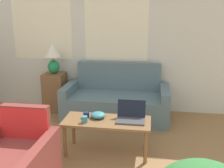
% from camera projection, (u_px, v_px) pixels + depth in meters
% --- Properties ---
extents(wall_back, '(6.40, 0.06, 2.60)m').
position_uv_depth(wall_back, '(83.00, 37.00, 4.66)').
color(wall_back, silver).
rests_on(wall_back, ground_plane).
extents(couch, '(1.73, 0.81, 0.89)m').
position_uv_depth(couch, '(116.00, 102.00, 4.44)').
color(couch, slate).
rests_on(couch, ground_plane).
extents(armchair, '(0.72, 0.84, 0.79)m').
position_uv_depth(armchair, '(14.00, 167.00, 2.57)').
color(armchair, brown).
rests_on(armchair, ground_plane).
extents(side_table, '(0.36, 0.36, 0.69)m').
position_uv_depth(side_table, '(55.00, 92.00, 4.71)').
color(side_table, brown).
rests_on(side_table, ground_plane).
extents(table_lamp, '(0.28, 0.28, 0.53)m').
position_uv_depth(table_lamp, '(53.00, 56.00, 4.53)').
color(table_lamp, '#1E8451').
rests_on(table_lamp, side_table).
extents(coffee_table, '(1.08, 0.45, 0.44)m').
position_uv_depth(coffee_table, '(107.00, 124.00, 3.24)').
color(coffee_table, brown).
rests_on(coffee_table, ground_plane).
extents(laptop, '(0.35, 0.27, 0.23)m').
position_uv_depth(laptop, '(131.00, 116.00, 3.22)').
color(laptop, '#47474C').
rests_on(laptop, coffee_table).
extents(cup_navy, '(0.08, 0.08, 0.07)m').
position_uv_depth(cup_navy, '(86.00, 115.00, 3.30)').
color(cup_navy, '#191E4C').
rests_on(cup_navy, coffee_table).
extents(cup_yellow, '(0.07, 0.07, 0.08)m').
position_uv_depth(cup_yellow, '(84.00, 119.00, 3.15)').
color(cup_yellow, teal).
rests_on(cup_yellow, coffee_table).
extents(snack_bowl, '(0.19, 0.19, 0.08)m').
position_uv_depth(snack_bowl, '(98.00, 115.00, 3.29)').
color(snack_bowl, teal).
rests_on(snack_bowl, coffee_table).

